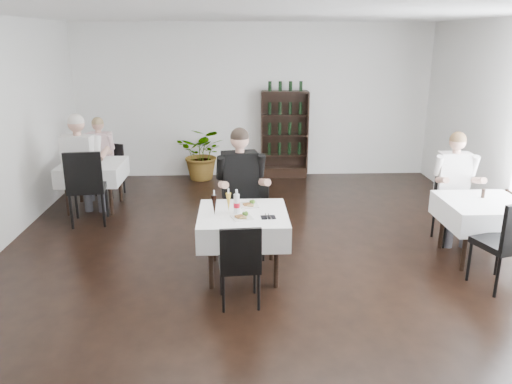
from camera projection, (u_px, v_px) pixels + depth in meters
room_shell at (269, 151)px, 5.57m from camera, size 9.00×9.00×9.00m
wine_shelf at (284, 136)px, 9.90m from camera, size 0.90×0.28×1.75m
main_table at (243, 225)px, 5.82m from camera, size 1.03×1.03×0.77m
left_table at (93, 172)px, 8.11m from camera, size 0.98×0.98×0.77m
right_table at (482, 213)px, 6.22m from camera, size 0.98×0.98×0.77m
potted_tree at (203, 153)px, 9.83m from camera, size 1.12×1.03×1.05m
main_chair_far at (251, 214)px, 6.44m from camera, size 0.49×0.49×0.93m
main_chair_near at (240, 260)px, 5.11m from camera, size 0.45×0.45×0.92m
left_chair_far at (111, 166)px, 8.92m from camera, size 0.54×0.55×0.90m
left_chair_near at (86, 183)px, 7.35m from camera, size 0.59×0.60×1.15m
right_chair_far at (453, 201)px, 6.82m from camera, size 0.46×0.46×0.99m
right_chair_near at (508, 239)px, 5.44m from camera, size 0.61×0.61×1.06m
diner_main at (241, 182)px, 6.37m from camera, size 0.66×0.69×1.63m
diner_left_far at (99, 151)px, 8.67m from camera, size 0.56×0.57×1.40m
diner_left_near at (82, 159)px, 7.54m from camera, size 0.66×0.67×1.65m
diner_right_far at (455, 179)px, 6.77m from camera, size 0.59×0.59×1.51m
plate_far at (249, 205)px, 6.00m from camera, size 0.24×0.24×0.07m
plate_near at (242, 217)px, 5.60m from camera, size 0.27×0.27×0.07m
pilsner_dark at (214, 205)px, 5.66m from camera, size 0.07×0.07×0.30m
pilsner_lager at (229, 202)px, 5.79m from camera, size 0.06×0.06×0.28m
coke_bottle at (237, 204)px, 5.73m from camera, size 0.07×0.07×0.28m
napkin_cutlery at (268, 217)px, 5.62m from camera, size 0.17×0.18×0.02m
pepper_mill at (483, 193)px, 6.30m from camera, size 0.06×0.06×0.11m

